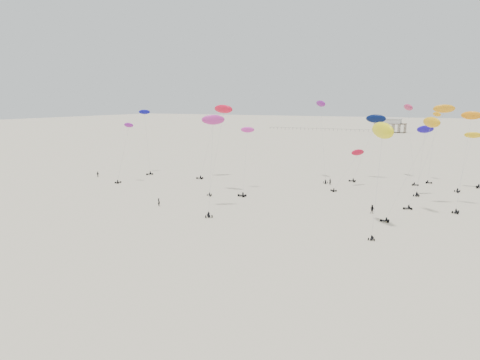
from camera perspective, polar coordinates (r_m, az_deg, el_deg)
The scene contains 24 objects.
ground_plane at distance 200.75m, azimuth 14.25°, elevation 2.91°, with size 900.00×900.00×0.00m, color beige.
pavilion_main at distance 349.43m, azimuth 17.85°, elevation 6.24°, with size 21.00×13.00×9.80m.
pier_fence at distance 360.88m, azimuth 9.59°, elevation 6.12°, with size 80.20×0.20×1.50m.
rig_0 at distance 133.71m, azimuth 26.11°, elevation 3.28°, with size 5.42×10.21×15.53m.
rig_1 at distance 133.91m, azimuth -13.90°, elevation 3.90°, with size 4.08×5.28×16.83m.
rig_2 at distance 116.72m, azimuth 0.64°, elevation 2.81°, with size 6.49×12.41×17.79m.
rig_3 at distance 149.21m, azimuth -11.33°, elevation 5.22°, with size 7.23×6.52×20.06m.
rig_4 at distance 115.92m, azimuth -2.20°, elevation 7.66°, with size 5.62×9.10×22.03m.
rig_5 at distance 109.55m, azimuth 26.00°, elevation 4.38°, with size 4.43×10.55×20.92m.
rig_6 at distance 137.22m, azimuth 9.94°, elevation 7.21°, with size 7.79×12.01×23.36m.
rig_9 at distance 98.89m, azimuth 21.64°, elevation 5.03°, with size 9.48×13.19×20.99m.
rig_10 at distance 126.83m, azimuth 13.60°, elevation 2.41°, with size 6.49×13.39×13.40m.
rig_11 at distance 142.47m, azimuth 22.57°, elevation 4.86°, with size 3.30×8.70×19.73m.
rig_12 at distance 108.35m, azimuth 22.85°, elevation 5.76°, with size 8.91×9.73×22.46m.
rig_13 at distance 139.55m, azimuth -3.45°, elevation 6.48°, with size 6.13×9.91×18.61m.
rig_14 at distance 145.21m, azimuth 19.93°, elevation 7.08°, with size 7.66×17.06×24.14m.
rig_15 at distance 86.71m, azimuth 16.95°, elevation 5.28°, with size 6.05×13.20×19.83m.
rig_16 at distance 119.51m, azimuth 21.40°, elevation 3.66°, with size 4.55×4.22×17.16m.
rig_17 at distance 140.60m, azimuth 15.91°, elevation 6.32°, with size 8.10×9.98×19.47m.
rig_18 at distance 97.03m, azimuth -3.42°, elevation 4.87°, with size 6.79×11.14×20.19m.
spectator_0 at distance 103.89m, azimuth -9.85°, elevation -3.14°, with size 0.75×0.51×2.05m, color black.
spectator_1 at distance 99.43m, azimuth 15.80°, elevation -3.96°, with size 1.04×0.61×2.14m, color black.
spectator_2 at distance 146.93m, azimuth -16.94°, elevation 0.35°, with size 1.16×0.62×1.96m, color black.
spectator_3 at distance 129.95m, azimuth 10.92°, elevation -0.58°, with size 0.74×0.51×2.04m, color black.
Camera 1 is at (40.84, 4.80, 22.97)m, focal length 35.00 mm.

